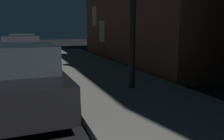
# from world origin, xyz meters

# --- Properties ---
(car_black) EXTENTS (2.17, 4.17, 1.43)m
(car_black) POSITION_xyz_m (2.85, 4.43, 0.71)
(car_black) COLOR black
(car_black) RESTS_ON ground
(car_red) EXTENTS (2.19, 4.11, 1.43)m
(car_red) POSITION_xyz_m (2.85, 11.02, 0.70)
(car_red) COLOR maroon
(car_red) RESTS_ON ground
(car_green) EXTENTS (2.15, 4.44, 1.43)m
(car_green) POSITION_xyz_m (2.85, 16.77, 0.72)
(car_green) COLOR #19592D
(car_green) RESTS_ON ground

